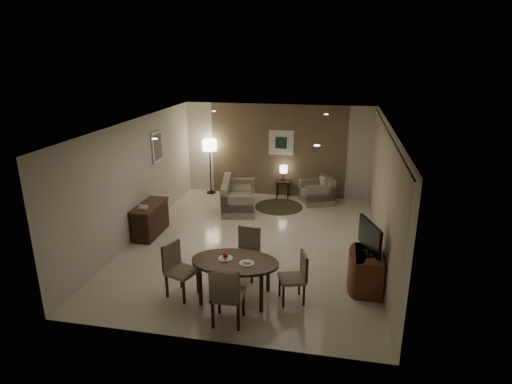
% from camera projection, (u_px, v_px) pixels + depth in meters
% --- Properties ---
extents(room_shell, '(5.50, 7.00, 2.70)m').
position_uv_depth(room_shell, '(258.00, 181.00, 9.63)').
color(room_shell, beige).
rests_on(room_shell, ground).
extents(taupe_accent, '(3.96, 0.03, 2.70)m').
position_uv_depth(taupe_accent, '(278.00, 151.00, 12.50)').
color(taupe_accent, '#745F48').
rests_on(taupe_accent, wall_back).
extents(curtain_wall, '(0.08, 6.70, 2.58)m').
position_uv_depth(curtain_wall, '(382.00, 195.00, 8.77)').
color(curtain_wall, beige).
rests_on(curtain_wall, wall_right).
extents(curtain_rod, '(0.03, 6.80, 0.03)m').
position_uv_depth(curtain_rod, '(388.00, 131.00, 8.35)').
color(curtain_rod, black).
rests_on(curtain_rod, wall_right).
extents(art_back_frame, '(0.72, 0.03, 0.72)m').
position_uv_depth(art_back_frame, '(281.00, 143.00, 12.38)').
color(art_back_frame, silver).
rests_on(art_back_frame, wall_back).
extents(art_back_canvas, '(0.34, 0.01, 0.34)m').
position_uv_depth(art_back_canvas, '(281.00, 143.00, 12.36)').
color(art_back_canvas, '#1B311D').
rests_on(art_back_canvas, wall_back).
extents(art_left_frame, '(0.03, 0.60, 0.80)m').
position_uv_depth(art_left_frame, '(157.00, 147.00, 10.71)').
color(art_left_frame, silver).
rests_on(art_left_frame, wall_left).
extents(art_left_canvas, '(0.01, 0.46, 0.64)m').
position_uv_depth(art_left_canvas, '(158.00, 147.00, 10.71)').
color(art_left_canvas, gray).
rests_on(art_left_canvas, wall_left).
extents(downlight_nl, '(0.10, 0.10, 0.01)m').
position_uv_depth(downlight_nl, '(155.00, 139.00, 7.41)').
color(downlight_nl, white).
rests_on(downlight_nl, ceiling).
extents(downlight_nr, '(0.10, 0.10, 0.01)m').
position_uv_depth(downlight_nr, '(317.00, 145.00, 6.90)').
color(downlight_nr, white).
rests_on(downlight_nr, ceiling).
extents(downlight_fl, '(0.10, 0.10, 0.01)m').
position_uv_depth(downlight_fl, '(214.00, 111.00, 10.76)').
color(downlight_fl, white).
rests_on(downlight_fl, ceiling).
extents(downlight_fr, '(0.10, 0.10, 0.01)m').
position_uv_depth(downlight_fr, '(326.00, 114.00, 10.25)').
color(downlight_fr, white).
rests_on(downlight_fr, ceiling).
extents(console_desk, '(0.48, 1.20, 0.75)m').
position_uv_depth(console_desk, '(150.00, 219.00, 10.02)').
color(console_desk, '#402714').
rests_on(console_desk, floor).
extents(telephone, '(0.20, 0.14, 0.09)m').
position_uv_depth(telephone, '(143.00, 207.00, 9.61)').
color(telephone, white).
rests_on(telephone, console_desk).
extents(tv_cabinet, '(0.48, 0.90, 0.70)m').
position_uv_depth(tv_cabinet, '(368.00, 271.00, 7.73)').
color(tv_cabinet, '#5C2A1B').
rests_on(tv_cabinet, floor).
extents(flat_tv, '(0.36, 0.85, 0.60)m').
position_uv_depth(flat_tv, '(370.00, 237.00, 7.52)').
color(flat_tv, black).
rests_on(flat_tv, tv_cabinet).
extents(dining_table, '(1.52, 0.95, 0.71)m').
position_uv_depth(dining_table, '(235.00, 279.00, 7.43)').
color(dining_table, '#402714').
rests_on(dining_table, floor).
extents(chair_near, '(0.51, 0.51, 1.01)m').
position_uv_depth(chair_near, '(228.00, 294.00, 6.72)').
color(chair_near, gray).
rests_on(chair_near, floor).
extents(chair_far, '(0.51, 0.51, 0.95)m').
position_uv_depth(chair_far, '(246.00, 254.00, 8.10)').
color(chair_far, gray).
rests_on(chair_far, floor).
extents(chair_left, '(0.60, 0.60, 0.96)m').
position_uv_depth(chair_left, '(182.00, 271.00, 7.47)').
color(chair_left, gray).
rests_on(chair_left, floor).
extents(chair_right, '(0.54, 0.54, 0.88)m').
position_uv_depth(chair_right, '(292.00, 278.00, 7.31)').
color(chair_right, gray).
rests_on(chair_right, floor).
extents(plate_a, '(0.26, 0.26, 0.02)m').
position_uv_depth(plate_a, '(226.00, 258.00, 7.40)').
color(plate_a, white).
rests_on(plate_a, dining_table).
extents(plate_b, '(0.26, 0.26, 0.02)m').
position_uv_depth(plate_b, '(247.00, 263.00, 7.23)').
color(plate_b, white).
rests_on(plate_b, dining_table).
extents(fruit_apple, '(0.09, 0.09, 0.09)m').
position_uv_depth(fruit_apple, '(225.00, 256.00, 7.38)').
color(fruit_apple, red).
rests_on(fruit_apple, plate_a).
extents(napkin, '(0.12, 0.08, 0.03)m').
position_uv_depth(napkin, '(247.00, 262.00, 7.22)').
color(napkin, white).
rests_on(napkin, plate_b).
extents(round_rug, '(1.32, 1.32, 0.01)m').
position_uv_depth(round_rug, '(279.00, 207.00, 11.90)').
color(round_rug, '#464127').
rests_on(round_rug, floor).
extents(sofa, '(1.83, 1.16, 0.80)m').
position_uv_depth(sofa, '(239.00, 194.00, 11.68)').
color(sofa, gray).
rests_on(sofa, floor).
extents(armchair, '(1.08, 1.10, 0.77)m').
position_uv_depth(armchair, '(317.00, 190.00, 12.13)').
color(armchair, gray).
rests_on(armchair, floor).
extents(side_table, '(0.41, 0.41, 0.52)m').
position_uv_depth(side_table, '(283.00, 189.00, 12.58)').
color(side_table, black).
rests_on(side_table, floor).
extents(table_lamp, '(0.22, 0.22, 0.50)m').
position_uv_depth(table_lamp, '(283.00, 172.00, 12.42)').
color(table_lamp, '#FFEAC1').
rests_on(table_lamp, side_table).
extents(floor_lamp, '(0.42, 0.42, 1.65)m').
position_uv_depth(floor_lamp, '(210.00, 167.00, 12.80)').
color(floor_lamp, '#FFE5B7').
rests_on(floor_lamp, floor).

